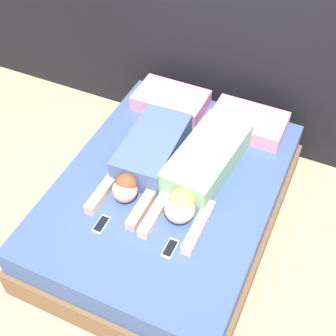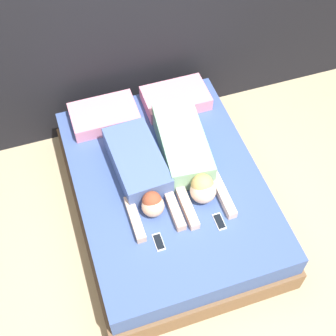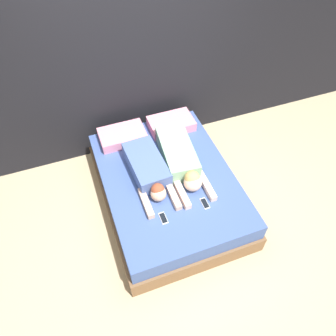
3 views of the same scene
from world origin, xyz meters
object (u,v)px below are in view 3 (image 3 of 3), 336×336
at_px(pillow_head_left, 122,136).
at_px(cell_phone_left, 163,218).
at_px(pillow_head_right, 171,124).
at_px(person_left, 149,170).
at_px(person_right, 180,159).
at_px(bed, 168,189).
at_px(cell_phone_right, 205,203).

height_order(pillow_head_left, cell_phone_left, pillow_head_left).
xyz_separation_m(pillow_head_right, cell_phone_left, (-0.57, -1.29, -0.06)).
relative_size(person_left, person_right, 0.89).
bearing_deg(bed, pillow_head_right, 66.95).
xyz_separation_m(person_left, cell_phone_right, (0.45, -0.59, -0.09)).
height_order(bed, cell_phone_left, cell_phone_left).
xyz_separation_m(pillow_head_left, person_right, (0.53, -0.66, 0.04)).
bearing_deg(person_right, pillow_head_right, 78.76).
bearing_deg(cell_phone_left, person_right, 55.06).
distance_m(bed, pillow_head_left, 0.89).
bearing_deg(pillow_head_left, person_right, -51.25).
bearing_deg(person_right, bed, -149.68).
bearing_deg(pillow_head_right, bed, -113.05).
relative_size(pillow_head_right, cell_phone_right, 3.94).
xyz_separation_m(person_left, cell_phone_left, (-0.04, -0.60, -0.09)).
bearing_deg(person_left, pillow_head_right, 52.12).
height_order(pillow_head_right, person_left, person_left).
distance_m(person_right, cell_phone_left, 0.78).
height_order(pillow_head_left, person_left, person_left).
distance_m(pillow_head_right, cell_phone_left, 1.41).
bearing_deg(bed, cell_phone_right, -63.95).
xyz_separation_m(pillow_head_right, person_right, (-0.13, -0.66, 0.04)).
distance_m(bed, cell_phone_right, 0.60).
bearing_deg(cell_phone_left, pillow_head_left, 93.87).
bearing_deg(person_left, person_right, 3.83).
relative_size(person_right, cell_phone_right, 7.78).
distance_m(bed, cell_phone_left, 0.62).
relative_size(bed, cell_phone_left, 14.00).
bearing_deg(pillow_head_left, cell_phone_left, -86.13).
height_order(person_right, cell_phone_left, person_right).
bearing_deg(cell_phone_left, cell_phone_right, 2.22).
xyz_separation_m(bed, cell_phone_right, (0.24, -0.50, 0.25)).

